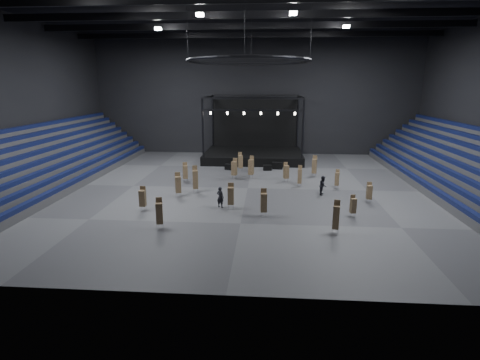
# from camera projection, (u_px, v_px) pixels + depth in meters

# --- Properties ---
(floor) EXTENTS (50.00, 50.00, 0.00)m
(floor) POSITION_uv_depth(u_px,v_px,m) (248.00, 188.00, 39.96)
(floor) COLOR #505053
(floor) RESTS_ON ground
(ceiling) EXTENTS (50.00, 42.00, 0.20)m
(ceiling) POSITION_uv_depth(u_px,v_px,m) (249.00, 6.00, 35.48)
(ceiling) COLOR black
(ceiling) RESTS_ON wall_back
(wall_back) EXTENTS (50.00, 0.20, 18.00)m
(wall_back) POSITION_uv_depth(u_px,v_px,m) (255.00, 96.00, 58.00)
(wall_back) COLOR black
(wall_back) RESTS_ON ground
(wall_front) EXTENTS (50.00, 0.20, 18.00)m
(wall_front) POSITION_uv_depth(u_px,v_px,m) (224.00, 124.00, 17.44)
(wall_front) COLOR black
(wall_front) RESTS_ON ground
(wall_left) EXTENTS (0.20, 42.00, 18.00)m
(wall_left) POSITION_uv_depth(u_px,v_px,m) (12.00, 102.00, 39.52)
(wall_left) COLOR black
(wall_left) RESTS_ON ground
(bleachers_left) EXTENTS (7.20, 40.00, 6.40)m
(bleachers_left) POSITION_uv_depth(u_px,v_px,m) (40.00, 169.00, 41.18)
(bleachers_left) COLOR #474749
(bleachers_left) RESTS_ON floor
(bleachers_right) EXTENTS (7.20, 40.00, 6.40)m
(bleachers_right) POSITION_uv_depth(u_px,v_px,m) (473.00, 176.00, 37.88)
(bleachers_right) COLOR #474749
(bleachers_right) RESTS_ON floor
(stage) EXTENTS (14.00, 10.00, 9.20)m
(stage) POSITION_uv_depth(u_px,v_px,m) (254.00, 149.00, 55.28)
(stage) COLOR black
(stage) RESTS_ON floor
(truss_ring) EXTENTS (12.30, 12.30, 5.15)m
(truss_ring) POSITION_uv_depth(u_px,v_px,m) (248.00, 61.00, 36.72)
(truss_ring) COLOR black
(truss_ring) RESTS_ON ceiling
(roof_girders) EXTENTS (49.00, 30.35, 0.70)m
(roof_girders) POSITION_uv_depth(u_px,v_px,m) (249.00, 15.00, 35.68)
(roof_girders) COLOR black
(roof_girders) RESTS_ON ceiling
(floodlights) EXTENTS (28.60, 16.60, 0.25)m
(floodlights) POSITION_uv_depth(u_px,v_px,m) (246.00, 14.00, 31.97)
(floodlights) COLOR white
(floodlights) RESTS_ON roof_girders
(flight_case_left) EXTENTS (1.23, 0.90, 0.74)m
(flight_case_left) POSITION_uv_depth(u_px,v_px,m) (229.00, 167.00, 48.50)
(flight_case_left) COLOR black
(flight_case_left) RESTS_ON floor
(flight_case_mid) EXTENTS (1.13, 0.67, 0.71)m
(flight_case_mid) POSITION_uv_depth(u_px,v_px,m) (267.00, 168.00, 48.10)
(flight_case_mid) COLOR black
(flight_case_mid) RESTS_ON floor
(flight_case_right) EXTENTS (1.40, 0.79, 0.89)m
(flight_case_right) POSITION_uv_depth(u_px,v_px,m) (277.00, 166.00, 48.91)
(flight_case_right) COLOR black
(flight_case_right) RESTS_ON floor
(chair_stack_0) EXTENTS (0.65, 0.65, 2.57)m
(chair_stack_0) POSITION_uv_depth(u_px,v_px,m) (314.00, 166.00, 44.57)
(chair_stack_0) COLOR silver
(chair_stack_0) RESTS_ON floor
(chair_stack_1) EXTENTS (0.60, 0.60, 2.46)m
(chair_stack_1) POSITION_uv_depth(u_px,v_px,m) (159.00, 213.00, 28.50)
(chair_stack_1) COLOR silver
(chair_stack_1) RESTS_ON floor
(chair_stack_2) EXTENTS (0.49, 0.49, 2.33)m
(chair_stack_2) POSITION_uv_depth(u_px,v_px,m) (300.00, 176.00, 40.34)
(chair_stack_2) COLOR silver
(chair_stack_2) RESTS_ON floor
(chair_stack_3) EXTENTS (0.67, 0.67, 2.26)m
(chair_stack_3) POSITION_uv_depth(u_px,v_px,m) (286.00, 172.00, 42.25)
(chair_stack_3) COLOR silver
(chair_stack_3) RESTS_ON floor
(chair_stack_4) EXTENTS (0.56, 0.56, 2.57)m
(chair_stack_4) POSITION_uv_depth(u_px,v_px,m) (336.00, 217.00, 27.54)
(chair_stack_4) COLOR silver
(chair_stack_4) RESTS_ON floor
(chair_stack_5) EXTENTS (0.51, 0.51, 1.90)m
(chair_stack_5) POSITION_uv_depth(u_px,v_px,m) (353.00, 205.00, 31.09)
(chair_stack_5) COLOR silver
(chair_stack_5) RESTS_ON floor
(chair_stack_6) EXTENTS (0.47, 0.47, 2.00)m
(chair_stack_6) POSITION_uv_depth(u_px,v_px,m) (369.00, 192.00, 34.76)
(chair_stack_6) COLOR silver
(chair_stack_6) RESTS_ON floor
(chair_stack_7) EXTENTS (0.68, 0.68, 2.46)m
(chair_stack_7) POSITION_uv_depth(u_px,v_px,m) (178.00, 184.00, 36.57)
(chair_stack_7) COLOR silver
(chair_stack_7) RESTS_ON floor
(chair_stack_8) EXTENTS (0.53, 0.53, 2.08)m
(chair_stack_8) POSITION_uv_depth(u_px,v_px,m) (337.00, 179.00, 39.55)
(chair_stack_8) COLOR silver
(chair_stack_8) RESTS_ON floor
(chair_stack_9) EXTENTS (0.56, 0.56, 2.37)m
(chair_stack_9) POSITION_uv_depth(u_px,v_px,m) (231.00, 195.00, 33.01)
(chair_stack_9) COLOR silver
(chair_stack_9) RESTS_ON floor
(chair_stack_10) EXTENTS (0.66, 0.66, 2.27)m
(chair_stack_10) POSITION_uv_depth(u_px,v_px,m) (185.00, 172.00, 42.10)
(chair_stack_10) COLOR silver
(chair_stack_10) RESTS_ON floor
(chair_stack_11) EXTENTS (0.71, 0.71, 2.45)m
(chair_stack_11) POSITION_uv_depth(u_px,v_px,m) (234.00, 168.00, 43.62)
(chair_stack_11) COLOR silver
(chair_stack_11) RESTS_ON floor
(chair_stack_12) EXTENTS (0.66, 0.66, 2.43)m
(chair_stack_12) POSITION_uv_depth(u_px,v_px,m) (240.00, 161.00, 47.48)
(chair_stack_12) COLOR silver
(chair_stack_12) RESTS_ON floor
(chair_stack_13) EXTENTS (0.52, 0.52, 2.19)m
(chair_stack_13) POSITION_uv_depth(u_px,v_px,m) (143.00, 198.00, 32.57)
(chair_stack_13) COLOR silver
(chair_stack_13) RESTS_ON floor
(chair_stack_14) EXTENTS (0.64, 0.64, 2.80)m
(chair_stack_14) POSITION_uv_depth(u_px,v_px,m) (195.00, 179.00, 37.98)
(chair_stack_14) COLOR silver
(chair_stack_14) RESTS_ON floor
(chair_stack_15) EXTENTS (0.56, 0.56, 2.40)m
(chair_stack_15) POSITION_uv_depth(u_px,v_px,m) (264.00, 202.00, 31.14)
(chair_stack_15) COLOR silver
(chair_stack_15) RESTS_ON floor
(chair_stack_16) EXTENTS (0.69, 0.69, 2.67)m
(chair_stack_16) POSITION_uv_depth(u_px,v_px,m) (251.00, 167.00, 43.90)
(chair_stack_16) COLOR silver
(chair_stack_16) RESTS_ON floor
(man_center) EXTENTS (0.83, 0.70, 1.92)m
(man_center) POSITION_uv_depth(u_px,v_px,m) (220.00, 197.00, 33.51)
(man_center) COLOR black
(man_center) RESTS_ON floor
(crew_member) EXTENTS (0.97, 1.10, 1.92)m
(crew_member) POSITION_uv_depth(u_px,v_px,m) (323.00, 185.00, 37.37)
(crew_member) COLOR black
(crew_member) RESTS_ON floor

